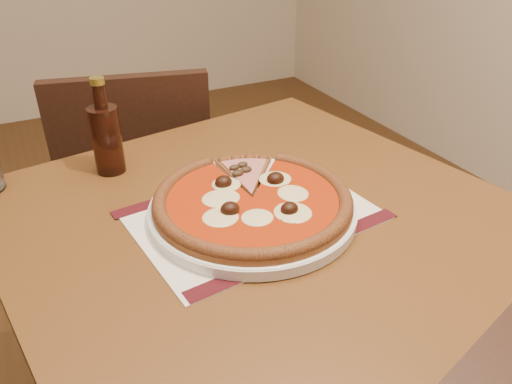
# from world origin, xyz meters

# --- Properties ---
(table) EXTENTS (0.92, 0.92, 0.75)m
(table) POSITION_xyz_m (0.85, 0.36, 0.65)
(table) COLOR brown
(table) RESTS_ON ground
(chair_far) EXTENTS (0.48, 0.48, 0.84)m
(chair_far) POSITION_xyz_m (0.79, 1.00, 0.48)
(chair_far) COLOR black
(chair_far) RESTS_ON ground
(placemat) EXTENTS (0.41, 0.31, 0.00)m
(placemat) POSITION_xyz_m (0.83, 0.36, 0.75)
(placemat) COLOR white
(placemat) RESTS_ON table
(plate) EXTENTS (0.34, 0.34, 0.02)m
(plate) POSITION_xyz_m (0.83, 0.36, 0.76)
(plate) COLOR white
(plate) RESTS_ON placemat
(pizza) EXTENTS (0.33, 0.33, 0.04)m
(pizza) POSITION_xyz_m (0.83, 0.36, 0.78)
(pizza) COLOR brown
(pizza) RESTS_ON plate
(ham_slice) EXTENTS (0.10, 0.15, 0.02)m
(ham_slice) POSITION_xyz_m (0.88, 0.45, 0.78)
(ham_slice) COLOR brown
(ham_slice) RESTS_ON plate
(bottle) EXTENTS (0.05, 0.05, 0.18)m
(bottle) POSITION_xyz_m (0.66, 0.62, 0.82)
(bottle) COLOR #35150D
(bottle) RESTS_ON table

